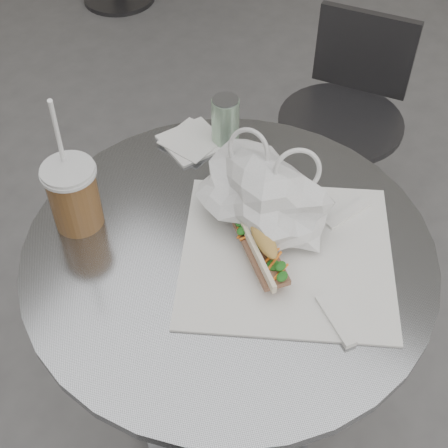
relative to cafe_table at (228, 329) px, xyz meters
The scene contains 9 objects.
cafe_table is the anchor object (origin of this frame).
chair_far 0.87m from the cafe_table, 97.79° to the left, with size 0.37×0.40×0.71m.
sandwich_paper 0.30m from the cafe_table, 22.68° to the left, with size 0.38×0.36×0.00m, color white.
banh_mi 0.32m from the cafe_table, ahead, with size 0.20×0.19×0.07m.
iced_coffee 0.45m from the cafe_table, 160.80° to the right, with size 0.10×0.10×0.29m.
sunglasses 0.33m from the cafe_table, 70.12° to the left, with size 0.11×0.06×0.05m.
plastic_bag 0.35m from the cafe_table, 82.10° to the left, with size 0.25×0.19×0.12m, color silver, non-canonical shape.
napkin_stack 0.41m from the cafe_table, 136.96° to the left, with size 0.16×0.16×0.01m.
drink_can 0.45m from the cafe_table, 123.63° to the left, with size 0.06×0.06×0.11m.
Camera 1 is at (0.39, -0.43, 1.61)m, focal length 50.00 mm.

